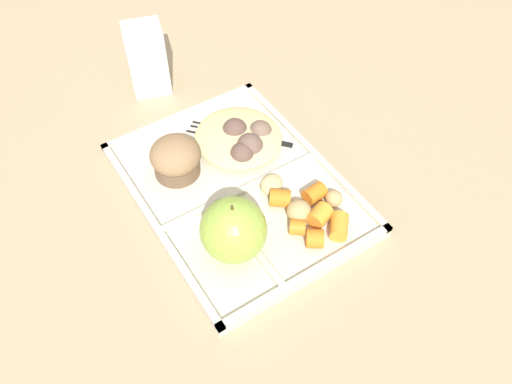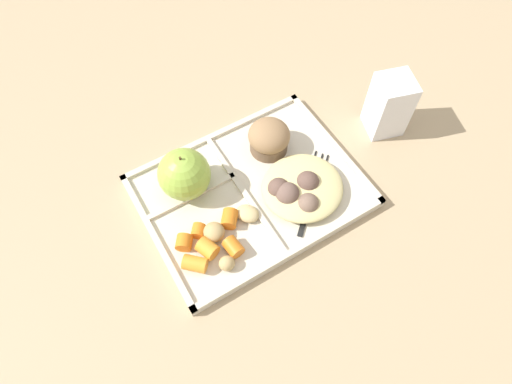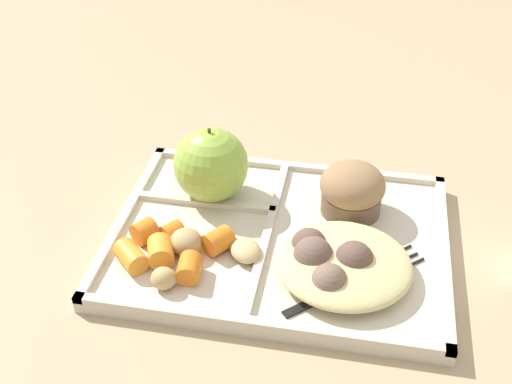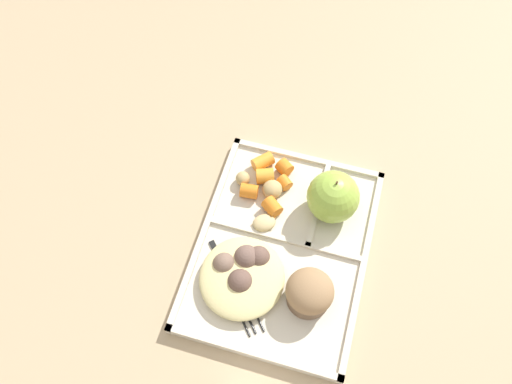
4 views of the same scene
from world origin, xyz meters
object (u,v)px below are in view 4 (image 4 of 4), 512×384
Objects in this scene: green_apple at (333,197)px; bran_muffin at (309,293)px; plastic_fork at (236,292)px; lunch_tray at (283,248)px.

green_apple is 1.25× the size of bran_muffin.
green_apple is 0.21m from plastic_fork.
plastic_fork is at bearing -28.13° from lunch_tray.
green_apple reaches higher than bran_muffin.
lunch_tray reaches higher than plastic_fork.
lunch_tray is 0.11m from green_apple.
lunch_tray is at bearing 151.87° from plastic_fork.
lunch_tray is at bearing -141.52° from bran_muffin.
bran_muffin is at bearing 101.19° from plastic_fork.
green_apple is at bearing 149.18° from plastic_fork.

